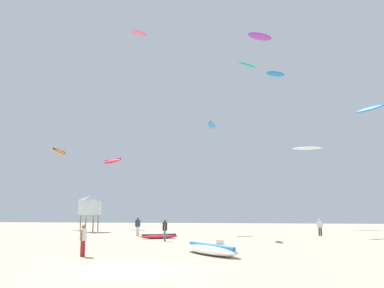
{
  "coord_description": "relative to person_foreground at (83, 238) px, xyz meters",
  "views": [
    {
      "loc": [
        4.6,
        -15.81,
        2.4
      ],
      "look_at": [
        0.0,
        19.58,
        8.59
      ],
      "focal_mm": 36.0,
      "sensor_mm": 36.0,
      "label": 1
    }
  ],
  "objects": [
    {
      "name": "kite_grounded_near",
      "position": [
        1.21,
        13.49,
        -0.78
      ],
      "size": [
        3.41,
        2.51,
        0.43
      ],
      "color": "red",
      "rests_on": "ground"
    },
    {
      "name": "person_left",
      "position": [
        15.83,
        19.13,
        -0.03
      ],
      "size": [
        0.54,
        0.37,
        1.62
      ],
      "rotation": [
        0.0,
        0.0,
        1.55
      ],
      "color": "#2D2D33",
      "rests_on": "ground"
    },
    {
      "name": "kite_aloft_7",
      "position": [
        13.46,
        32.88,
        20.5
      ],
      "size": [
        3.02,
        2.06,
        0.73
      ],
      "color": "blue"
    },
    {
      "name": "lifeguard_tower",
      "position": [
        -9.1,
        23.18,
        2.08
      ],
      "size": [
        2.3,
        2.3,
        4.15
      ],
      "color": "#8C704C",
      "rests_on": "ground"
    },
    {
      "name": "kite_aloft_1",
      "position": [
        -17.36,
        31.23,
        9.71
      ],
      "size": [
        1.52,
        4.52,
        1.1
      ],
      "color": "orange"
    },
    {
      "name": "kite_aloft_5",
      "position": [
        9.42,
        23.82,
        18.48
      ],
      "size": [
        2.7,
        2.61,
        0.62
      ],
      "color": "#19B29E"
    },
    {
      "name": "kite_aloft_0",
      "position": [
        5.69,
        15.7,
        9.46
      ],
      "size": [
        0.83,
        2.71,
        0.55
      ],
      "color": "blue"
    },
    {
      "name": "kite_grounded_mid",
      "position": [
        6.65,
        1.78,
        -0.7
      ],
      "size": [
        4.0,
        4.68,
        0.59
      ],
      "color": "white",
      "rests_on": "ground"
    },
    {
      "name": "kite_aloft_4",
      "position": [
        -9.55,
        31.62,
        8.33
      ],
      "size": [
        4.13,
        3.67,
        1.04
      ],
      "color": "red"
    },
    {
      "name": "person_foreground",
      "position": [
        0.0,
        0.0,
        0.0
      ],
      "size": [
        0.38,
        0.55,
        1.67
      ],
      "rotation": [
        0.0,
        0.0,
        3.01
      ],
      "color": "#B21E23",
      "rests_on": "ground"
    },
    {
      "name": "kite_aloft_2",
      "position": [
        11.13,
        27.04,
        23.55
      ],
      "size": [
        3.61,
        2.71,
        0.83
      ],
      "color": "purple"
    },
    {
      "name": "person_right",
      "position": [
        2.27,
        10.68,
        0.02
      ],
      "size": [
        0.38,
        0.56,
        1.7
      ],
      "rotation": [
        0.0,
        0.0,
        3.32
      ],
      "color": "teal",
      "rests_on": "ground"
    },
    {
      "name": "kite_aloft_8",
      "position": [
        17.75,
        35.41,
        10.17
      ],
      "size": [
        4.15,
        1.49,
        0.56
      ],
      "color": "white"
    },
    {
      "name": "kite_aloft_3",
      "position": [
        21.05,
        18.16,
        11.27
      ],
      "size": [
        2.68,
        3.21,
        0.82
      ],
      "color": "blue"
    },
    {
      "name": "cooler_box",
      "position": [
        6.75,
        8.58,
        -0.81
      ],
      "size": [
        0.56,
        0.36,
        0.32
      ],
      "primitive_type": "cube",
      "color": "white",
      "rests_on": "ground"
    },
    {
      "name": "kite_aloft_6",
      "position": [
        -5.75,
        30.01,
        26.5
      ],
      "size": [
        2.36,
        2.3,
        0.52
      ],
      "color": "#E5598C"
    },
    {
      "name": "person_midground",
      "position": [
        -1.58,
        16.62,
        0.06
      ],
      "size": [
        0.44,
        0.46,
        1.78
      ],
      "rotation": [
        0.0,
        0.0,
        5.53
      ],
      "color": "silver",
      "rests_on": "ground"
    },
    {
      "name": "ground_plane",
      "position": [
        3.85,
        -4.27,
        -0.97
      ],
      "size": [
        120.0,
        120.0,
        0.0
      ],
      "primitive_type": "plane",
      "color": "#C6B28C"
    }
  ]
}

